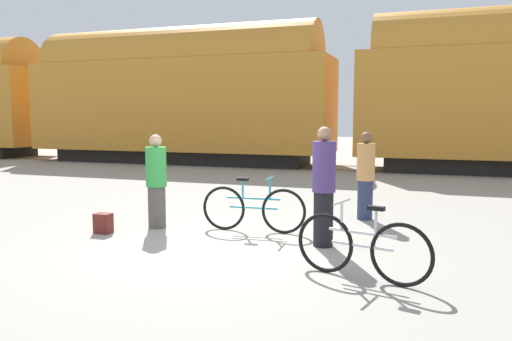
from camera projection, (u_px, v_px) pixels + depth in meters
name	position (u px, v px, depth m)	size (l,w,h in m)	color
ground_plane	(221.00, 245.00, 7.70)	(80.00, 80.00, 0.00)	gray
freight_train	(345.00, 89.00, 18.66)	(54.79, 2.98, 5.64)	black
rail_near	(341.00, 170.00, 18.31)	(66.79, 0.07, 0.01)	#4C4238
rail_far	(347.00, 166.00, 19.66)	(66.79, 0.07, 0.01)	#4C4238
bicycle_silver	(362.00, 247.00, 6.05)	(1.69, 0.54, 0.95)	black
bicycle_teal	(253.00, 209.00, 8.53)	(1.84, 0.46, 0.96)	black
person_in_tan	(366.00, 176.00, 9.52)	(0.34, 0.34, 1.68)	#283351
person_in_purple	(324.00, 187.00, 7.54)	(0.35, 0.35, 1.82)	black
person_in_green	(156.00, 182.00, 8.81)	(0.36, 0.36, 1.66)	#514C47
backpack	(103.00, 223.00, 8.45)	(0.28, 0.20, 0.34)	maroon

